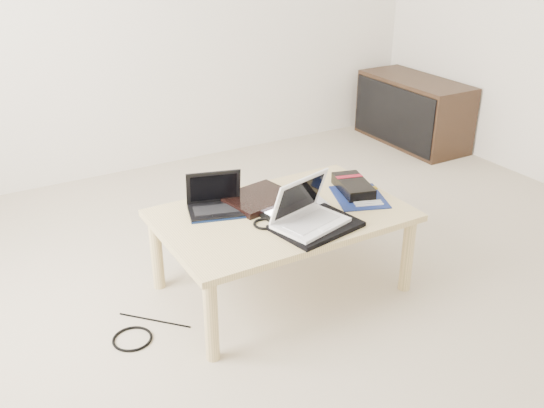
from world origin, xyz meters
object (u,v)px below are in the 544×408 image
coffee_table (282,222)px  white_laptop (307,214)px  media_cabinet (412,111)px  netbook (216,203)px  gpu_box (353,186)px

coffee_table → white_laptop: 0.21m
media_cabinet → netbook: bearing=-153.4°
netbook → gpu_box: 0.68m
coffee_table → gpu_box: gpu_box is taller
coffee_table → netbook: bearing=146.0°
gpu_box → white_laptop: bearing=-153.6°
white_laptop → gpu_box: white_laptop is taller
media_cabinet → gpu_box: 1.95m
netbook → white_laptop: size_ratio=0.84×
media_cabinet → gpu_box: media_cabinet is taller
white_laptop → netbook: bearing=128.2°
coffee_table → media_cabinet: 2.29m
coffee_table → white_laptop: (0.02, -0.17, 0.11)m
media_cabinet → netbook: (-2.17, -1.08, 0.19)m
media_cabinet → white_laptop: bearing=-143.1°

